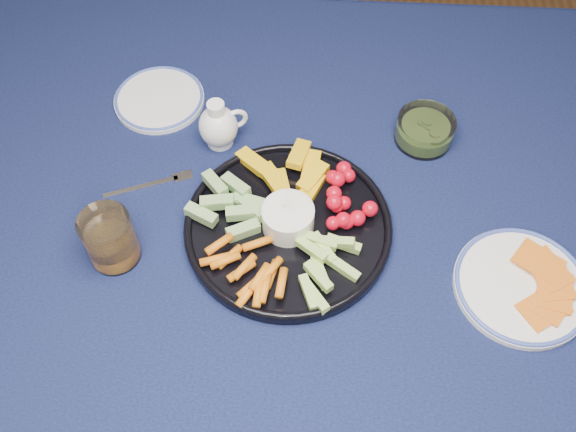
# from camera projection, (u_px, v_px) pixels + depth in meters

# --- Properties ---
(dining_table) EXTENTS (1.67, 1.07, 0.75)m
(dining_table) POSITION_uv_depth(u_px,v_px,m) (335.00, 218.00, 1.21)
(dining_table) COLOR #452D17
(dining_table) RESTS_ON ground
(crudite_platter) EXTENTS (0.35, 0.35, 0.11)m
(crudite_platter) POSITION_uv_depth(u_px,v_px,m) (286.00, 224.00, 1.08)
(crudite_platter) COLOR black
(crudite_platter) RESTS_ON dining_table
(creamer_pitcher) EXTENTS (0.09, 0.07, 0.10)m
(creamer_pitcher) POSITION_uv_depth(u_px,v_px,m) (219.00, 126.00, 1.17)
(creamer_pitcher) COLOR white
(creamer_pitcher) RESTS_ON dining_table
(pickle_bowl) EXTENTS (0.11, 0.11, 0.05)m
(pickle_bowl) POSITION_uv_depth(u_px,v_px,m) (425.00, 131.00, 1.19)
(pickle_bowl) COLOR silver
(pickle_bowl) RESTS_ON dining_table
(cheese_plate) EXTENTS (0.22, 0.22, 0.03)m
(cheese_plate) POSITION_uv_depth(u_px,v_px,m) (522.00, 285.00, 1.02)
(cheese_plate) COLOR white
(cheese_plate) RESTS_ON dining_table
(juice_tumbler) EXTENTS (0.08, 0.08, 0.10)m
(juice_tumbler) POSITION_uv_depth(u_px,v_px,m) (111.00, 241.00, 1.03)
(juice_tumbler) COLOR silver
(juice_tumbler) RESTS_ON dining_table
(fork_left) EXTENTS (0.16, 0.07, 0.00)m
(fork_left) POSITION_uv_depth(u_px,v_px,m) (156.00, 183.00, 1.15)
(fork_left) COLOR white
(fork_left) RESTS_ON dining_table
(fork_right) EXTENTS (0.16, 0.05, 0.00)m
(fork_right) POSITION_uv_depth(u_px,v_px,m) (518.00, 314.00, 1.01)
(fork_right) COLOR white
(fork_right) RESTS_ON dining_table
(side_plate_extra) EXTENTS (0.18, 0.18, 0.01)m
(side_plate_extra) POSITION_uv_depth(u_px,v_px,m) (159.00, 99.00, 1.26)
(side_plate_extra) COLOR white
(side_plate_extra) RESTS_ON dining_table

